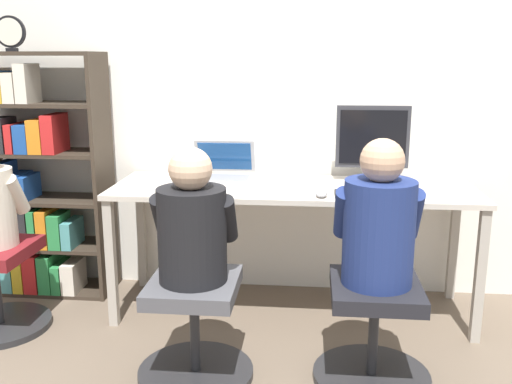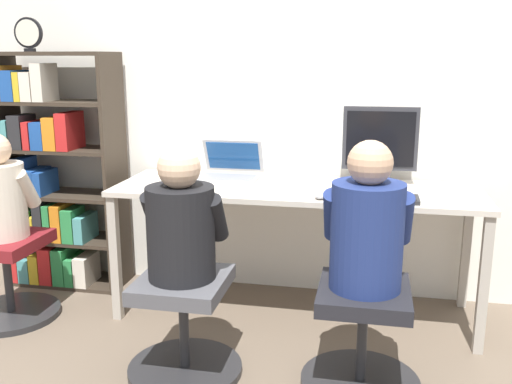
# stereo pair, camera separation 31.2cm
# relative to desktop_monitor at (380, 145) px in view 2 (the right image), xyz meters

# --- Properties ---
(ground_plane) EXTENTS (14.00, 14.00, 0.00)m
(ground_plane) POSITION_rel_desktop_monitor_xyz_m (-0.46, -0.52, -1.01)
(ground_plane) COLOR brown
(wall_back) EXTENTS (10.00, 0.05, 2.60)m
(wall_back) POSITION_rel_desktop_monitor_xyz_m (-0.46, 0.21, 0.29)
(wall_back) COLOR white
(wall_back) RESTS_ON ground_plane
(desk) EXTENTS (2.09, 0.67, 0.77)m
(desk) POSITION_rel_desktop_monitor_xyz_m (-0.46, -0.18, -0.31)
(desk) COLOR beige
(desk) RESTS_ON ground_plane
(desktop_monitor) EXTENTS (0.43, 0.19, 0.45)m
(desktop_monitor) POSITION_rel_desktop_monitor_xyz_m (0.00, 0.00, 0.00)
(desktop_monitor) COLOR #333338
(desktop_monitor) RESTS_ON desk
(laptop) EXTENTS (0.38, 0.34, 0.23)m
(laptop) POSITION_rel_desktop_monitor_xyz_m (-0.90, -0.02, -0.18)
(laptop) COLOR #B7B7BC
(laptop) RESTS_ON desk
(keyboard) EXTENTS (0.44, 0.16, 0.03)m
(keyboard) POSITION_rel_desktop_monitor_xyz_m (-0.01, -0.40, -0.22)
(keyboard) COLOR #232326
(keyboard) RESTS_ON desk
(computer_mouse_by_keyboard) EXTENTS (0.06, 0.10, 0.03)m
(computer_mouse_by_keyboard) POSITION_rel_desktop_monitor_xyz_m (-0.30, -0.42, -0.22)
(computer_mouse_by_keyboard) COLOR #99999E
(computer_mouse_by_keyboard) RESTS_ON desk
(office_chair_left) EXTENTS (0.56, 0.56, 0.50)m
(office_chair_left) POSITION_rel_desktop_monitor_xyz_m (-0.05, -0.92, -0.75)
(office_chair_left) COLOR #262628
(office_chair_left) RESTS_ON ground_plane
(office_chair_right) EXTENTS (0.56, 0.56, 0.50)m
(office_chair_right) POSITION_rel_desktop_monitor_xyz_m (-0.89, -0.97, -0.75)
(office_chair_right) COLOR #262628
(office_chair_right) RESTS_ON ground_plane
(person_at_monitor) EXTENTS (0.39, 0.34, 0.67)m
(person_at_monitor) POSITION_rel_desktop_monitor_xyz_m (-0.05, -0.91, -0.23)
(person_at_monitor) COLOR navy
(person_at_monitor) RESTS_ON office_chair_left
(person_at_laptop) EXTENTS (0.39, 0.32, 0.62)m
(person_at_laptop) POSITION_rel_desktop_monitor_xyz_m (-0.89, -0.96, -0.25)
(person_at_laptop) COLOR black
(person_at_laptop) RESTS_ON office_chair_right
(bookshelf) EXTENTS (0.79, 0.33, 1.54)m
(bookshelf) POSITION_rel_desktop_monitor_xyz_m (-2.11, -0.04, -0.31)
(bookshelf) COLOR #382D23
(bookshelf) RESTS_ON ground_plane
(desk_clock) EXTENTS (0.18, 0.03, 0.20)m
(desk_clock) POSITION_rel_desktop_monitor_xyz_m (-2.12, -0.12, 0.64)
(desk_clock) COLOR black
(desk_clock) RESTS_ON bookshelf
(office_chair_side) EXTENTS (0.56, 0.56, 0.50)m
(office_chair_side) POSITION_rel_desktop_monitor_xyz_m (-2.10, -0.59, -0.75)
(office_chair_side) COLOR #262628
(office_chair_side) RESTS_ON ground_plane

